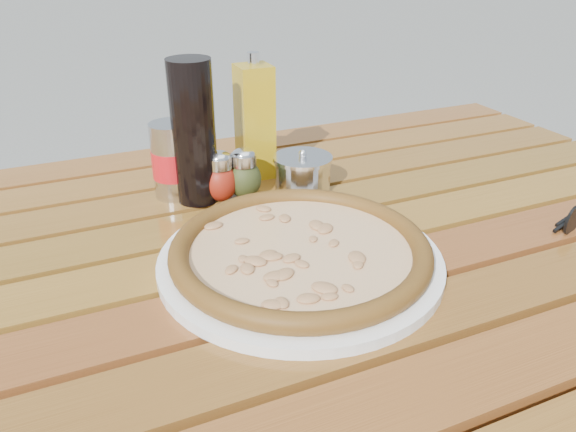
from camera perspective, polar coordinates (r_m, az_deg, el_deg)
name	(u,v)px	position (r m, az deg, el deg)	size (l,w,h in m)	color
table	(294,287)	(0.81, 0.58, -7.26)	(1.40, 0.90, 0.75)	#36190C
plate	(300,260)	(0.72, 1.25, -4.50)	(0.36, 0.36, 0.01)	white
pizza	(300,249)	(0.71, 1.26, -3.42)	(0.39, 0.39, 0.03)	#FFE5B6
pepper_shaker	(220,177)	(0.88, -6.91, 3.95)	(0.07, 0.07, 0.08)	#A02312
oregano_shaker	(244,174)	(0.89, -4.47, 4.26)	(0.06, 0.06, 0.08)	#3D451B
dark_bottle	(194,133)	(0.86, -9.56, 8.35)	(0.07, 0.07, 0.22)	black
soda_can	(173,161)	(0.90, -11.58, 5.51)	(0.09, 0.09, 0.12)	silver
olive_oil_cruet	(255,122)	(0.95, -3.40, 9.56)	(0.06, 0.06, 0.21)	#BA9413
parmesan_tin	(303,173)	(0.91, 1.49, 4.39)	(0.11, 0.11, 0.07)	silver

